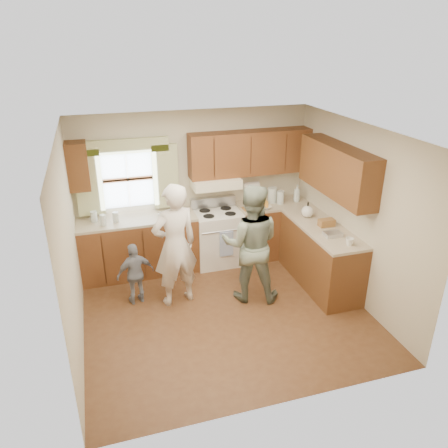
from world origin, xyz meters
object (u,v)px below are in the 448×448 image
object	(u,v)px
woman_left	(175,246)
woman_right	(251,244)
stove	(217,236)
child	(136,274)

from	to	relation	value
woman_left	woman_right	bearing A→B (deg)	156.18
stove	woman_right	xyz separation A→B (m)	(0.15, -1.17, 0.40)
woman_right	child	size ratio (longest dim) A/B	1.88
stove	child	world-z (taller)	stove
woman_left	woman_right	size ratio (longest dim) A/B	1.03
woman_right	stove	bearing A→B (deg)	-62.60
stove	woman_right	world-z (taller)	woman_right
woman_right	child	distance (m)	1.67
woman_left	woman_right	world-z (taller)	woman_left
child	woman_left	bearing A→B (deg)	153.15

